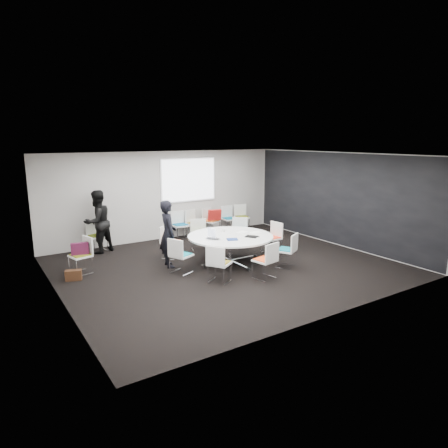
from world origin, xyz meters
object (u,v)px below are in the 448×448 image
chair_ring_g (265,267)px  chair_back_b (195,228)px  chair_back_a (180,230)px  brown_bag (74,275)px  chair_ring_e (181,262)px  laptop (214,238)px  person_back (98,222)px  conference_table (230,243)px  chair_ring_c (199,241)px  chair_ring_h (286,257)px  maroon_bag (80,249)px  chair_back_c (211,226)px  cup (224,230)px  chair_spare_left (81,262)px  chair_back_d (229,224)px  person_main (168,234)px  chair_ring_d (171,248)px  chair_person_back (97,242)px  chair_ring_b (239,239)px  chair_back_e (242,222)px  chair_ring_a (271,244)px  chair_ring_f (219,271)px

chair_ring_g → chair_back_b: same height
chair_back_a → brown_bag: size_ratio=2.44×
chair_ring_e → laptop: (0.92, -0.01, 0.47)m
person_back → chair_back_b: bearing=158.8°
conference_table → chair_ring_c: size_ratio=2.51×
chair_back_a → chair_ring_h: bearing=104.3°
maroon_bag → brown_bag: maroon_bag is taller
chair_ring_e → chair_back_c: 4.05m
maroon_bag → cup: bearing=-13.0°
chair_back_b → chair_spare_left: 4.41m
chair_back_d → cup: chair_back_d is taller
chair_ring_g → person_main: bearing=114.0°
conference_table → brown_bag: (-3.76, 0.85, -0.42)m
conference_table → chair_ring_e: 1.49m
brown_bag → chair_back_b: bearing=26.1°
chair_ring_d → brown_bag: size_ratio=2.44×
chair_back_a → brown_bag: (-3.81, -2.14, -0.16)m
chair_spare_left → brown_bag: bearing=130.7°
chair_person_back → chair_ring_g: bearing=110.6°
chair_ring_h → chair_spare_left: 5.03m
chair_ring_g → chair_back_c: (1.22, 4.45, 0.00)m
chair_spare_left → person_back: (0.87, 1.58, 0.62)m
chair_ring_e → chair_ring_g: bearing=22.2°
chair_back_c → chair_spare_left: size_ratio=1.00×
chair_ring_b → maroon_bag: size_ratio=2.20×
chair_ring_e → chair_ring_h: (2.44, -1.04, 0.00)m
chair_ring_g → chair_person_back: size_ratio=1.00×
chair_spare_left → chair_back_e: bearing=-86.9°
chair_ring_h → chair_back_d: 4.20m
chair_ring_a → chair_ring_d: size_ratio=1.00×
chair_ring_b → chair_back_a: bearing=-18.9°
chair_back_a → maroon_bag: chair_back_a is taller
conference_table → chair_ring_d: (-1.13, 1.23, -0.26)m
chair_ring_h → maroon_bag: (-4.47, 2.32, 0.34)m
chair_back_e → maroon_bag: size_ratio=2.20×
chair_back_c → person_back: (-3.83, -0.17, 0.62)m
conference_table → chair_ring_h: chair_ring_h is taller
chair_back_c → chair_person_back: same height
laptop → chair_back_e: bearing=-79.8°
chair_ring_b → chair_back_d: size_ratio=1.00×
chair_ring_e → person_main: (-0.02, 0.66, 0.57)m
chair_ring_a → chair_back_e: (1.03, 2.91, 0.00)m
chair_spare_left → person_main: (2.00, -0.63, 0.57)m
chair_ring_d → chair_ring_f: (0.10, -2.31, 0.00)m
chair_ring_c → chair_back_d: bearing=-123.5°
chair_back_e → laptop: (-3.03, -3.05, 0.47)m
chair_ring_d → chair_back_b: 2.43m
chair_ring_b → chair_spare_left: 4.51m
chair_ring_f → laptop: 1.23m
chair_ring_f → cup: size_ratio=9.78×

